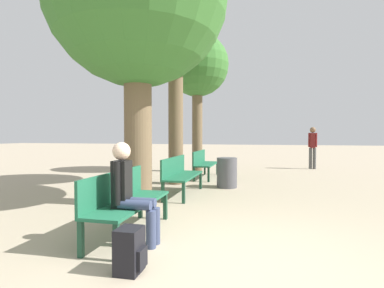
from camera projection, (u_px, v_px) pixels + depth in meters
name	position (u px, v px, depth m)	size (l,w,h in m)	color
ground_plane	(234.00, 265.00, 3.22)	(80.00, 80.00, 0.00)	tan
bench_row_0	(124.00, 198.00, 4.20)	(0.53, 1.79, 0.88)	#1E6042
bench_row_1	(180.00, 173.00, 7.00)	(0.53, 1.79, 0.88)	#1E6042
bench_row_2	(204.00, 162.00, 9.79)	(0.53, 1.79, 0.88)	#1E6042
tree_row_1	(176.00, 32.00, 8.46)	(2.36, 2.36, 5.61)	brown
tree_row_2	(197.00, 67.00, 11.26)	(2.36, 2.36, 5.22)	brown
person_seated	(130.00, 190.00, 3.83)	(0.61, 0.34, 1.31)	#384260
backpack	(130.00, 251.00, 3.04)	(0.28, 0.28, 0.46)	black
pedestrian_near	(313.00, 145.00, 12.30)	(0.35, 0.26, 1.72)	#4C4C4C
trash_bin	(227.00, 173.00, 7.98)	(0.54, 0.54, 0.79)	#4C4C51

